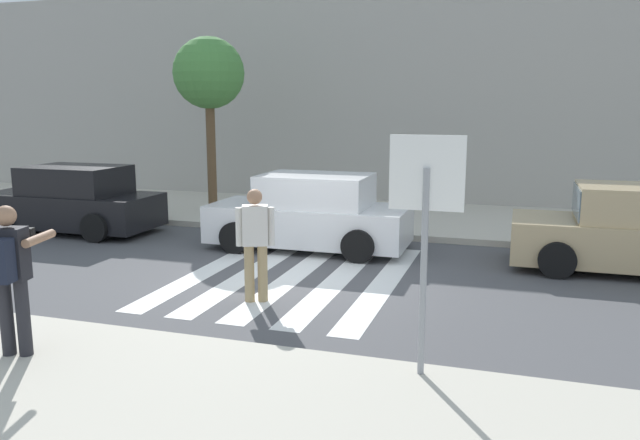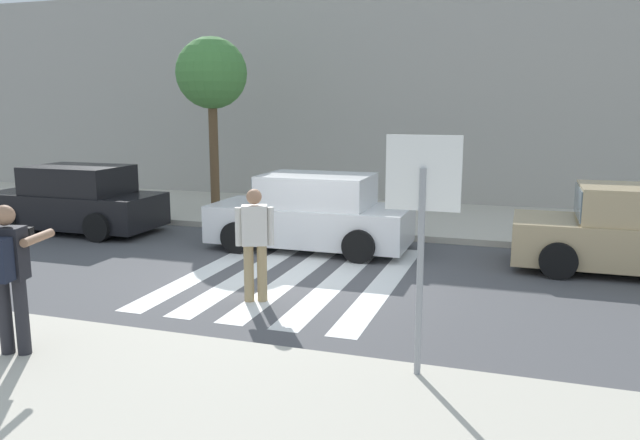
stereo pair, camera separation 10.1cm
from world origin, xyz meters
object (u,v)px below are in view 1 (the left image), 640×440
at_px(pedestrian_crossing, 255,239).
at_px(parked_car_white, 311,214).
at_px(parked_car_tan, 635,232).
at_px(street_tree_west, 209,75).
at_px(photographer_with_backpack, 9,268).
at_px(stop_sign, 426,203).
at_px(parked_car_black, 73,201).

distance_m(pedestrian_crossing, parked_car_white, 3.64).
relative_size(parked_car_white, parked_car_tan, 1.00).
xyz_separation_m(pedestrian_crossing, street_tree_west, (-4.05, 6.45, 2.73)).
distance_m(photographer_with_backpack, street_tree_west, 10.13).
xyz_separation_m(stop_sign, parked_car_tan, (2.91, 5.75, -1.25)).
bearing_deg(parked_car_white, parked_car_tan, -0.00).
bearing_deg(parked_car_black, parked_car_tan, 0.00).
relative_size(parked_car_white, street_tree_west, 0.90).
xyz_separation_m(parked_car_black, parked_car_tan, (11.95, 0.00, 0.00)).
relative_size(photographer_with_backpack, parked_car_white, 0.42).
bearing_deg(stop_sign, street_tree_west, 128.68).
distance_m(photographer_with_backpack, parked_car_black, 8.11).
distance_m(parked_car_tan, street_tree_west, 10.61).
bearing_deg(parked_car_white, photographer_with_backpack, -101.00).
bearing_deg(stop_sign, parked_car_tan, 63.12).
height_order(pedestrian_crossing, street_tree_west, street_tree_west).
relative_size(parked_car_black, parked_car_white, 1.00).
relative_size(photographer_with_backpack, parked_car_tan, 0.42).
distance_m(stop_sign, street_tree_west, 11.13).
height_order(photographer_with_backpack, parked_car_black, photographer_with_backpack).
relative_size(parked_car_black, parked_car_tan, 1.00).
bearing_deg(parked_car_black, stop_sign, -32.45).
bearing_deg(pedestrian_crossing, photographer_with_backpack, -118.12).
relative_size(stop_sign, photographer_with_backpack, 1.46).
height_order(parked_car_black, parked_car_white, same).
bearing_deg(street_tree_west, photographer_with_backpack, -75.76).
bearing_deg(parked_car_tan, parked_car_black, 180.00).
distance_m(stop_sign, photographer_with_backpack, 4.62).
bearing_deg(pedestrian_crossing, stop_sign, -37.06).
bearing_deg(parked_car_tan, photographer_with_backpack, -137.82).
distance_m(stop_sign, parked_car_tan, 6.56).
height_order(photographer_with_backpack, street_tree_west, street_tree_west).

